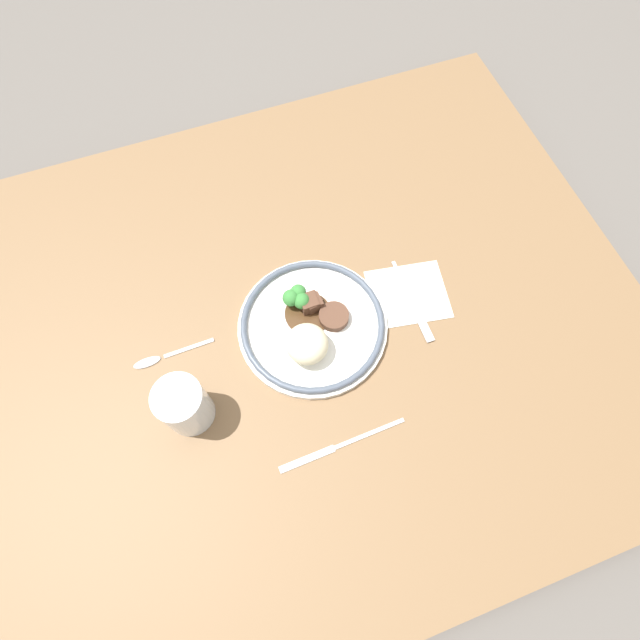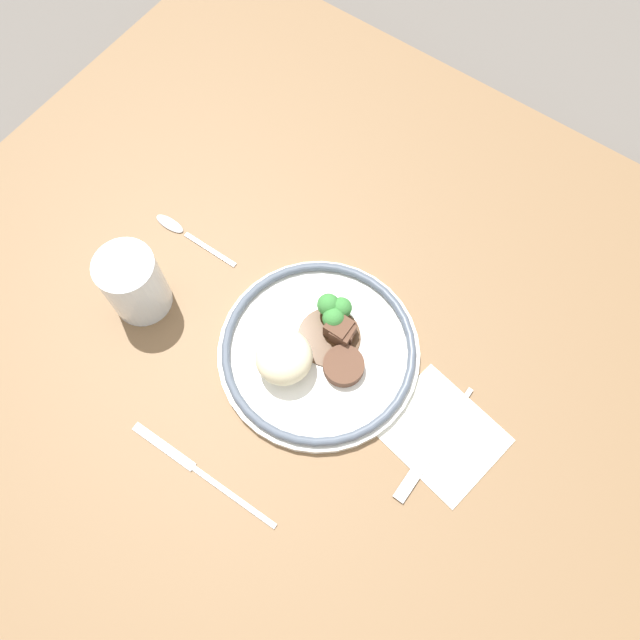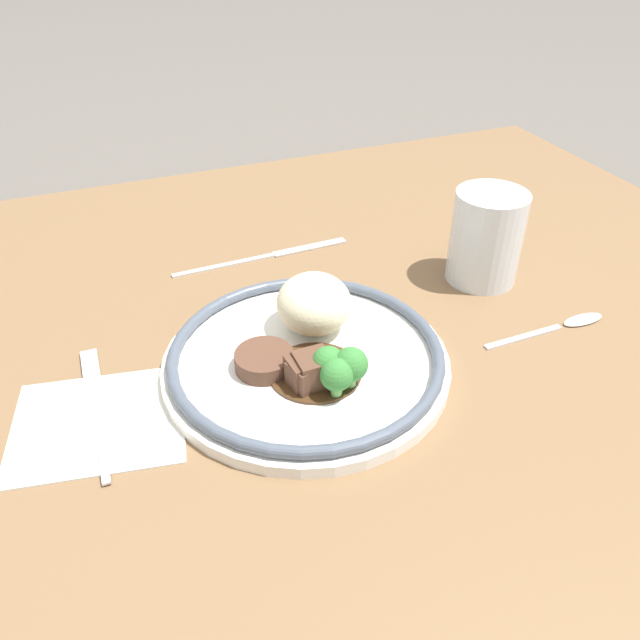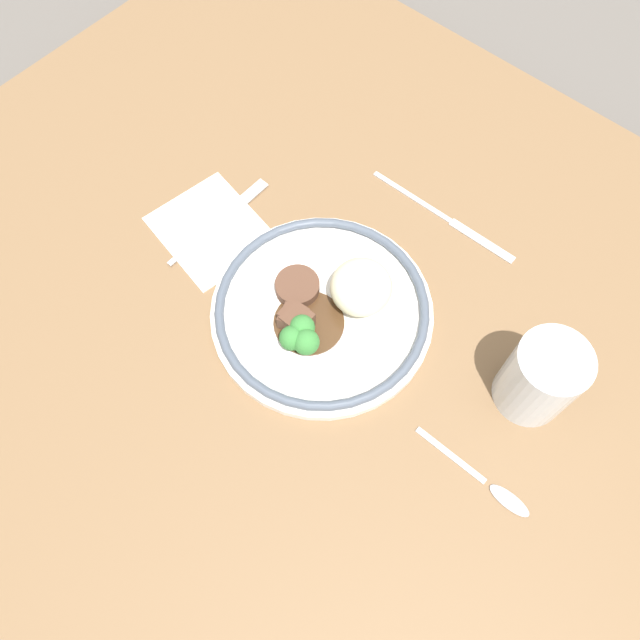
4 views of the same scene
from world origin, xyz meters
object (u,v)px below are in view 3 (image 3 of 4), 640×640
object	(u,v)px
spoon	(568,324)
fork	(95,396)
knife	(269,256)
juice_glass	(485,243)
plate	(307,351)

from	to	relation	value
spoon	fork	bearing A→B (deg)	171.02
knife	juice_glass	bearing A→B (deg)	-34.58
plate	fork	xyz separation A→B (m)	(-0.20, 0.03, -0.01)
plate	knife	world-z (taller)	plate
plate	knife	bearing A→B (deg)	81.92
fork	spoon	xyz separation A→B (m)	(0.49, -0.07, -0.00)
juice_glass	plate	bearing A→B (deg)	-162.82
plate	juice_glass	world-z (taller)	juice_glass
juice_glass	spoon	size ratio (longest dim) A/B	0.72
juice_glass	fork	size ratio (longest dim) A/B	0.60
knife	spoon	xyz separation A→B (m)	(0.26, -0.26, 0.00)
plate	spoon	world-z (taller)	plate
plate	spoon	size ratio (longest dim) A/B	1.85
fork	spoon	bearing A→B (deg)	-97.52
juice_glass	fork	xyz separation A→B (m)	(-0.45, -0.05, -0.04)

